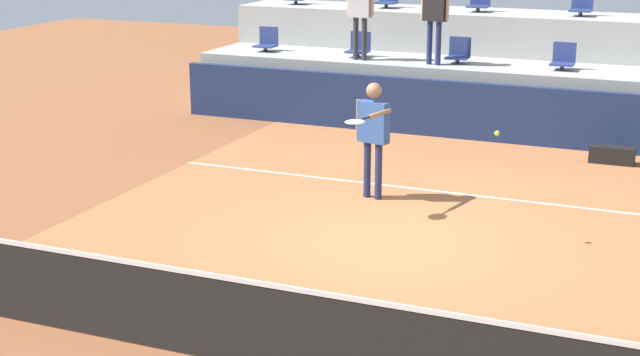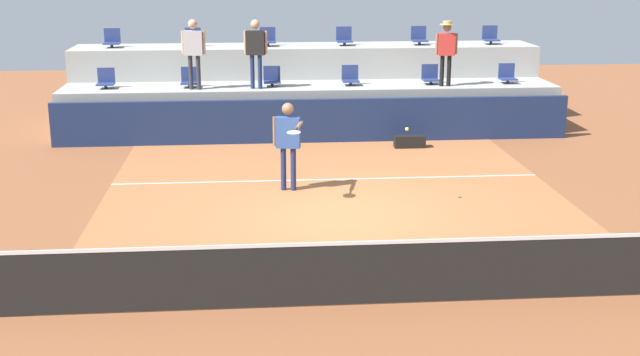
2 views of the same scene
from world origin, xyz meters
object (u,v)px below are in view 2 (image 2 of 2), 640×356
at_px(stadium_chair_lower_mid_right, 350,77).
at_px(equipment_bag, 410,142).
at_px(stadium_chair_lower_mid_left, 272,78).
at_px(stadium_chair_lower_left, 190,79).
at_px(stadium_chair_lower_right, 430,76).
at_px(tennis_player, 288,137).
at_px(spectator_in_white, 256,47).
at_px(spectator_with_hat, 446,47).
at_px(stadium_chair_upper_mid_right, 344,38).
at_px(tennis_ball, 407,129).
at_px(stadium_chair_lower_far_right, 507,75).
at_px(stadium_chair_upper_left, 193,39).
at_px(stadium_chair_upper_far_left, 112,40).
at_px(stadium_chair_upper_mid_left, 268,38).
at_px(spectator_leaning_on_rail, 194,47).
at_px(stadium_chair_lower_far_left, 106,80).
at_px(stadium_chair_upper_far_right, 490,36).

height_order(stadium_chair_lower_mid_right, equipment_bag, stadium_chair_lower_mid_right).
distance_m(stadium_chair_lower_mid_left, stadium_chair_lower_mid_right, 2.07).
distance_m(stadium_chair_lower_left, stadium_chair_lower_mid_left, 2.14).
relative_size(stadium_chair_lower_right, equipment_bag, 0.68).
bearing_deg(stadium_chair_lower_left, stadium_chair_lower_mid_left, 0.00).
bearing_deg(tennis_player, spectator_in_white, 96.32).
bearing_deg(spectator_with_hat, stadium_chair_upper_mid_right, 138.00).
height_order(tennis_player, tennis_ball, tennis_player).
relative_size(stadium_chair_lower_mid_right, stadium_chair_lower_far_right, 1.00).
bearing_deg(spectator_with_hat, stadium_chair_upper_left, 161.86).
height_order(stadium_chair_lower_left, stadium_chair_upper_mid_right, stadium_chair_upper_mid_right).
height_order(stadium_chair_lower_far_right, stadium_chair_upper_mid_right, stadium_chair_upper_mid_right).
height_order(stadium_chair_upper_far_left, stadium_chair_upper_mid_left, same).
height_order(stadium_chair_upper_mid_right, equipment_bag, stadium_chair_upper_mid_right).
height_order(stadium_chair_lower_right, spectator_with_hat, spectator_with_hat).
distance_m(stadium_chair_lower_mid_left, stadium_chair_lower_right, 4.21).
bearing_deg(spectator_leaning_on_rail, stadium_chair_lower_far_right, 2.65).
xyz_separation_m(stadium_chair_lower_far_left, stadium_chair_upper_left, (2.14, 1.80, 0.85)).
distance_m(spectator_in_white, tennis_ball, 7.05).
xyz_separation_m(stadium_chair_lower_far_left, stadium_chair_lower_far_right, (10.59, 0.00, 0.00)).
xyz_separation_m(stadium_chair_upper_mid_right, spectator_in_white, (-2.51, -2.18, 0.00)).
height_order(stadium_chair_lower_mid_left, stadium_chair_upper_far_right, stadium_chair_upper_far_right).
height_order(stadium_chair_lower_far_left, stadium_chair_upper_mid_right, stadium_chair_upper_mid_right).
bearing_deg(stadium_chair_lower_right, stadium_chair_lower_far_right, 0.00).
bearing_deg(spectator_in_white, stadium_chair_lower_left, 167.48).
relative_size(stadium_chair_lower_right, stadium_chair_upper_mid_left, 1.00).
relative_size(stadium_chair_lower_mid_right, stadium_chair_upper_far_left, 1.00).
bearing_deg(tennis_player, stadium_chair_upper_far_right, 50.13).
xyz_separation_m(spectator_leaning_on_rail, spectator_with_hat, (6.50, -0.00, -0.05)).
bearing_deg(stadium_chair_lower_mid_left, stadium_chair_lower_left, 180.00).
bearing_deg(spectator_in_white, spectator_leaning_on_rail, 180.00).
distance_m(stadium_chair_upper_far_left, stadium_chair_upper_left, 2.21).
bearing_deg(stadium_chair_lower_right, stadium_chair_lower_mid_right, 180.00).
relative_size(stadium_chair_lower_far_left, tennis_player, 0.29).
bearing_deg(equipment_bag, stadium_chair_lower_left, 159.63).
bearing_deg(stadium_chair_upper_far_right, tennis_ball, -114.95).
bearing_deg(stadium_chair_upper_far_right, stadium_chair_lower_far_left, -170.36).
relative_size(tennis_ball, equipment_bag, 0.09).
distance_m(stadium_chair_upper_far_right, tennis_ball, 9.56).
xyz_separation_m(stadium_chair_lower_far_left, spectator_leaning_on_rail, (2.30, -0.38, 0.86)).
bearing_deg(tennis_ball, stadium_chair_upper_far_right, 65.05).
height_order(stadium_chair_lower_right, tennis_player, tennis_player).
bearing_deg(stadium_chair_lower_far_left, stadium_chair_upper_mid_left, 23.07).
bearing_deg(stadium_chair_upper_left, equipment_bag, -35.06).
xyz_separation_m(stadium_chair_lower_right, spectator_with_hat, (0.31, -0.38, 0.82)).
distance_m(stadium_chair_upper_left, stadium_chair_upper_mid_left, 2.09).
bearing_deg(tennis_ball, spectator_leaning_on_rail, 123.56).
bearing_deg(stadium_chair_lower_mid_left, stadium_chair_upper_far_right, 15.90).
bearing_deg(stadium_chair_lower_right, stadium_chair_lower_far_left, 180.00).
bearing_deg(stadium_chair_upper_left, stadium_chair_upper_far_left, 180.00).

